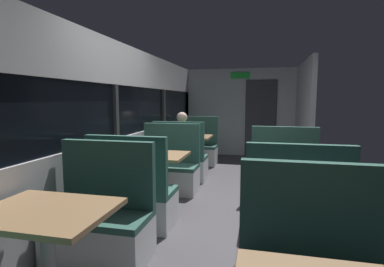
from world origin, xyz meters
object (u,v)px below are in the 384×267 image
at_px(dining_table_near_window, 46,223).
at_px(bench_rear_aisle_facing_entry, 284,181).
at_px(coffee_cup_secondary, 156,153).
at_px(bench_mid_window_facing_entry, 169,171).
at_px(dining_table_far_window, 189,141).
at_px(bench_far_window_facing_entry, 196,150).
at_px(bench_near_window_facing_entry, 101,225).
at_px(bench_far_window_facing_end, 181,162).
at_px(dining_table_mid_window, 154,161).
at_px(dining_table_rear_aisle, 290,172).
at_px(seated_passenger, 182,150).
at_px(bench_mid_window_facing_end, 133,199).
at_px(bench_rear_aisle_facing_end, 295,220).

bearing_deg(dining_table_near_window, bench_rear_aisle_facing_entry, 55.76).
bearing_deg(dining_table_near_window, coffee_cup_secondary, 87.30).
height_order(bench_mid_window_facing_entry, coffee_cup_secondary, bench_mid_window_facing_entry).
distance_m(dining_table_far_window, bench_far_window_facing_entry, 0.77).
bearing_deg(coffee_cup_secondary, bench_near_window_facing_entry, -94.20).
distance_m(bench_near_window_facing_entry, bench_far_window_facing_end, 2.86).
distance_m(dining_table_mid_window, dining_table_rear_aisle, 1.80).
height_order(dining_table_far_window, seated_passenger, seated_passenger).
distance_m(bench_mid_window_facing_end, coffee_cup_secondary, 0.70).
distance_m(dining_table_mid_window, bench_mid_window_facing_end, 0.77).
relative_size(dining_table_rear_aisle, bench_rear_aisle_facing_end, 0.82).
xyz_separation_m(bench_far_window_facing_end, bench_rear_aisle_facing_entry, (1.79, -0.93, 0.00)).
bearing_deg(bench_far_window_facing_entry, dining_table_mid_window, -90.00).
distance_m(bench_near_window_facing_entry, bench_mid_window_facing_entry, 2.13).
distance_m(bench_far_window_facing_end, seated_passenger, 0.22).
bearing_deg(bench_far_window_facing_entry, bench_rear_aisle_facing_end, -64.36).
distance_m(bench_mid_window_facing_end, bench_far_window_facing_end, 2.13).
bearing_deg(coffee_cup_secondary, bench_mid_window_facing_end, -99.94).
distance_m(dining_table_near_window, bench_rear_aisle_facing_end, 2.19).
relative_size(dining_table_rear_aisle, seated_passenger, 0.71).
xyz_separation_m(bench_rear_aisle_facing_entry, seated_passenger, (-1.79, 1.00, 0.21)).
height_order(bench_rear_aisle_facing_end, bench_rear_aisle_facing_entry, same).
xyz_separation_m(bench_near_window_facing_entry, dining_table_far_window, (0.00, 3.56, 0.31)).
bearing_deg(dining_table_rear_aisle, bench_mid_window_facing_entry, 153.32).
relative_size(bench_mid_window_facing_end, bench_far_window_facing_end, 1.00).
bearing_deg(seated_passenger, dining_table_far_window, 90.00).
bearing_deg(dining_table_rear_aisle, coffee_cup_secondary, 179.08).
xyz_separation_m(dining_table_far_window, seated_passenger, (0.00, -0.63, -0.10)).
relative_size(bench_near_window_facing_entry, dining_table_mid_window, 1.22).
bearing_deg(dining_table_near_window, bench_rear_aisle_facing_end, 34.52).
bearing_deg(dining_table_mid_window, bench_far_window_facing_end, 90.00).
xyz_separation_m(bench_near_window_facing_entry, dining_table_mid_window, (0.00, 1.43, 0.31)).
height_order(seated_passenger, coffee_cup_secondary, seated_passenger).
xyz_separation_m(bench_mid_window_facing_end, bench_far_window_facing_entry, (0.00, 3.53, 0.00)).
bearing_deg(dining_table_near_window, dining_table_rear_aisle, 47.17).
xyz_separation_m(bench_far_window_facing_end, bench_rear_aisle_facing_end, (1.79, -2.33, 0.00)).
xyz_separation_m(bench_rear_aisle_facing_end, bench_rear_aisle_facing_entry, (0.00, 1.40, 0.00)).
relative_size(dining_table_mid_window, dining_table_rear_aisle, 1.00).
relative_size(dining_table_near_window, dining_table_far_window, 1.00).
height_order(bench_mid_window_facing_end, bench_rear_aisle_facing_entry, same).
height_order(bench_rear_aisle_facing_end, coffee_cup_secondary, bench_rear_aisle_facing_end).
height_order(dining_table_rear_aisle, coffee_cup_secondary, coffee_cup_secondary).
bearing_deg(bench_mid_window_facing_entry, bench_rear_aisle_facing_entry, -6.38).
bearing_deg(bench_far_window_facing_end, dining_table_near_window, -90.00).
bearing_deg(dining_table_near_window, bench_near_window_facing_entry, 90.00).
bearing_deg(bench_mid_window_facing_entry, dining_table_far_window, 90.00).
bearing_deg(dining_table_rear_aisle, bench_rear_aisle_facing_end, -90.00).
distance_m(dining_table_near_window, dining_table_mid_window, 2.13).
height_order(bench_mid_window_facing_entry, bench_far_window_facing_entry, same).
bearing_deg(bench_near_window_facing_entry, seated_passenger, 90.00).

